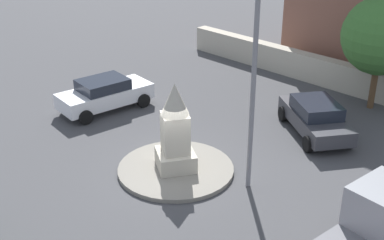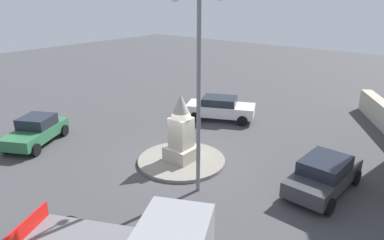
{
  "view_description": "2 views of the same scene",
  "coord_description": "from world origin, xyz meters",
  "px_view_note": "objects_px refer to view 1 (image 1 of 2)",
  "views": [
    {
      "loc": [
        -15.57,
        3.23,
        9.47
      ],
      "look_at": [
        -0.21,
        -0.55,
        2.06
      ],
      "focal_mm": 47.72,
      "sensor_mm": 36.0,
      "label": 1
    },
    {
      "loc": [
        -11.49,
        -9.81,
        7.62
      ],
      "look_at": [
        0.73,
        -0.06,
        1.95
      ],
      "focal_mm": 32.66,
      "sensor_mm": 36.0,
      "label": 2
    }
  ],
  "objects_px": {
    "car_dark_grey_waiting": "(315,117)",
    "streetlamp": "(255,51)",
    "car_white_near_island": "(105,94)",
    "tree_near_wall": "(381,36)",
    "monument": "(175,131)"
  },
  "relations": [
    {
      "from": "streetlamp",
      "to": "car_dark_grey_waiting",
      "type": "relative_size",
      "value": 1.91
    },
    {
      "from": "streetlamp",
      "to": "car_dark_grey_waiting",
      "type": "xyz_separation_m",
      "value": [
        3.15,
        -3.99,
        -4.04
      ]
    },
    {
      "from": "monument",
      "to": "tree_near_wall",
      "type": "relative_size",
      "value": 0.63
    },
    {
      "from": "streetlamp",
      "to": "car_dark_grey_waiting",
      "type": "height_order",
      "value": "streetlamp"
    },
    {
      "from": "streetlamp",
      "to": "tree_near_wall",
      "type": "distance_m",
      "value": 9.32
    },
    {
      "from": "tree_near_wall",
      "to": "car_dark_grey_waiting",
      "type": "bearing_deg",
      "value": 116.22
    },
    {
      "from": "car_white_near_island",
      "to": "tree_near_wall",
      "type": "bearing_deg",
      "value": -102.86
    },
    {
      "from": "streetlamp",
      "to": "car_white_near_island",
      "type": "bearing_deg",
      "value": 28.3
    },
    {
      "from": "streetlamp",
      "to": "car_white_near_island",
      "type": "xyz_separation_m",
      "value": [
        7.71,
        4.15,
        -4.03
      ]
    },
    {
      "from": "car_dark_grey_waiting",
      "to": "streetlamp",
      "type": "bearing_deg",
      "value": 128.26
    },
    {
      "from": "monument",
      "to": "car_white_near_island",
      "type": "xyz_separation_m",
      "value": [
        6.16,
        1.95,
        -0.84
      ]
    },
    {
      "from": "monument",
      "to": "tree_near_wall",
      "type": "height_order",
      "value": "tree_near_wall"
    },
    {
      "from": "monument",
      "to": "streetlamp",
      "type": "bearing_deg",
      "value": -125.2
    },
    {
      "from": "monument",
      "to": "car_dark_grey_waiting",
      "type": "xyz_separation_m",
      "value": [
        1.6,
        -6.19,
        -0.85
      ]
    },
    {
      "from": "monument",
      "to": "car_dark_grey_waiting",
      "type": "bearing_deg",
      "value": -75.52
    }
  ]
}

